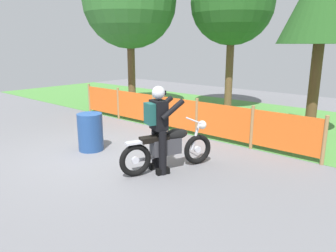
% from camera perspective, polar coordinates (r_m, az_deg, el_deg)
% --- Properties ---
extents(ground, '(24.00, 24.00, 0.02)m').
position_cam_1_polar(ground, '(7.55, -11.53, -4.82)').
color(ground, slate).
extents(grass_verge, '(24.00, 5.97, 0.01)m').
position_cam_1_polar(grass_verge, '(11.60, 10.57, 2.03)').
color(grass_verge, '#4C8C3D').
rests_on(grass_verge, ground).
extents(barrier_fence, '(8.15, 0.08, 1.05)m').
position_cam_1_polar(barrier_fence, '(9.10, 1.05, 2.34)').
color(barrier_fence, '#997547').
rests_on(barrier_fence, ground).
extents(tree_leftmost, '(3.39, 3.39, 5.67)m').
position_cam_1_polar(tree_leftmost, '(12.43, -6.89, 21.28)').
color(tree_leftmost, brown).
rests_on(tree_leftmost, ground).
extents(tree_near_left, '(2.99, 2.99, 5.39)m').
position_cam_1_polar(tree_near_left, '(12.37, 11.44, 20.76)').
color(tree_near_left, brown).
rests_on(tree_near_left, ground).
extents(motorcycle_lead, '(0.92, 1.92, 0.96)m').
position_cam_1_polar(motorcycle_lead, '(6.30, 0.10, -3.83)').
color(motorcycle_lead, black).
rests_on(motorcycle_lead, ground).
extents(rider_lead, '(0.68, 0.77, 1.69)m').
position_cam_1_polar(rider_lead, '(6.07, -1.73, 0.25)').
color(rider_lead, black).
rests_on(rider_lead, ground).
extents(oil_drum, '(0.58, 0.58, 0.88)m').
position_cam_1_polar(oil_drum, '(7.70, -13.69, -1.05)').
color(oil_drum, navy).
rests_on(oil_drum, ground).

